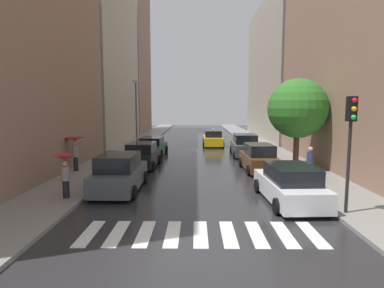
# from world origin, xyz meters

# --- Properties ---
(ground_plane) EXTENTS (28.00, 72.00, 0.04)m
(ground_plane) POSITION_xyz_m (0.00, 24.00, -0.02)
(ground_plane) COLOR #272729
(sidewalk_left) EXTENTS (3.00, 72.00, 0.15)m
(sidewalk_left) POSITION_xyz_m (-6.50, 24.00, 0.07)
(sidewalk_left) COLOR gray
(sidewalk_left) RESTS_ON ground
(sidewalk_right) EXTENTS (3.00, 72.00, 0.15)m
(sidewalk_right) POSITION_xyz_m (6.50, 24.00, 0.07)
(sidewalk_right) COLOR gray
(sidewalk_right) RESTS_ON ground
(crosswalk_stripes) EXTENTS (7.65, 2.20, 0.01)m
(crosswalk_stripes) POSITION_xyz_m (-0.00, 1.38, 0.01)
(crosswalk_stripes) COLOR silver
(crosswalk_stripes) RESTS_ON ground
(building_left_mid) EXTENTS (6.00, 16.47, 17.00)m
(building_left_mid) POSITION_xyz_m (-11.00, 27.36, 8.50)
(building_left_mid) COLOR #B2A38C
(building_left_mid) RESTS_ON ground
(building_left_far) EXTENTS (6.00, 12.05, 23.00)m
(building_left_far) POSITION_xyz_m (-11.00, 42.21, 11.50)
(building_left_far) COLOR #8C6B56
(building_left_far) RESTS_ON ground
(building_right_near) EXTENTS (6.00, 21.16, 19.76)m
(building_right_near) POSITION_xyz_m (11.00, 11.44, 9.88)
(building_right_near) COLOR #8C6B56
(building_right_near) RESTS_ON ground
(building_right_mid) EXTENTS (6.00, 19.67, 16.79)m
(building_right_mid) POSITION_xyz_m (11.00, 32.81, 8.39)
(building_right_mid) COLOR #9E9384
(building_right_mid) RESTS_ON ground
(parked_car_left_nearest) EXTENTS (2.18, 4.61, 1.83)m
(parked_car_left_nearest) POSITION_xyz_m (-3.85, 6.63, 0.85)
(parked_car_left_nearest) COLOR #474C51
(parked_car_left_nearest) RESTS_ON ground
(parked_car_left_second) EXTENTS (2.22, 4.23, 1.68)m
(parked_car_left_second) POSITION_xyz_m (-3.77, 12.70, 0.78)
(parked_car_left_second) COLOR black
(parked_car_left_second) RESTS_ON ground
(parked_car_left_third) EXTENTS (2.31, 4.53, 1.53)m
(parked_car_left_third) POSITION_xyz_m (-3.81, 17.99, 0.73)
(parked_car_left_third) COLOR #0C4C2D
(parked_car_left_third) RESTS_ON ground
(parked_car_right_nearest) EXTENTS (2.34, 4.84, 1.64)m
(parked_car_right_nearest) POSITION_xyz_m (3.83, 4.83, 0.77)
(parked_car_right_nearest) COLOR silver
(parked_car_right_nearest) RESTS_ON ground
(parked_car_right_second) EXTENTS (2.09, 4.19, 1.74)m
(parked_car_right_second) POSITION_xyz_m (3.80, 11.45, 0.81)
(parked_car_right_second) COLOR brown
(parked_car_right_second) RESTS_ON ground
(parked_car_right_third) EXTENTS (2.21, 4.57, 1.82)m
(parked_car_right_third) POSITION_xyz_m (3.84, 17.64, 0.84)
(parked_car_right_third) COLOR #474C51
(parked_car_right_third) RESTS_ON ground
(taxi_midroad) EXTENTS (2.08, 4.37, 1.81)m
(taxi_midroad) POSITION_xyz_m (1.59, 24.24, 0.76)
(taxi_midroad) COLOR yellow
(taxi_midroad) RESTS_ON ground
(pedestrian_foreground) EXTENTS (1.07, 1.07, 2.06)m
(pedestrian_foreground) POSITION_xyz_m (-7.51, 10.73, 1.68)
(pedestrian_foreground) COLOR black
(pedestrian_foreground) RESTS_ON sidewalk_left
(pedestrian_near_tree) EXTENTS (0.92, 0.92, 1.87)m
(pedestrian_near_tree) POSITION_xyz_m (-5.77, 4.92, 1.48)
(pedestrian_near_tree) COLOR black
(pedestrian_near_tree) RESTS_ON sidewalk_left
(pedestrian_by_kerb) EXTENTS (0.36, 0.36, 1.79)m
(pedestrian_by_kerb) POSITION_xyz_m (5.95, 8.46, 1.10)
(pedestrian_by_kerb) COLOR #38513D
(pedestrian_by_kerb) RESTS_ON sidewalk_right
(street_tree_right) EXTENTS (3.77, 3.77, 5.69)m
(street_tree_right) POSITION_xyz_m (6.28, 11.97, 3.94)
(street_tree_right) COLOR #513823
(street_tree_right) RESTS_ON sidewalk_right
(traffic_light_right_corner) EXTENTS (0.30, 0.42, 4.30)m
(traffic_light_right_corner) POSITION_xyz_m (5.45, 3.10, 3.29)
(traffic_light_right_corner) COLOR black
(traffic_light_right_corner) RESTS_ON sidewalk_right
(lamp_post_left) EXTENTS (0.60, 0.28, 6.30)m
(lamp_post_left) POSITION_xyz_m (-5.55, 20.55, 3.82)
(lamp_post_left) COLOR #595B60
(lamp_post_left) RESTS_ON sidewalk_left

